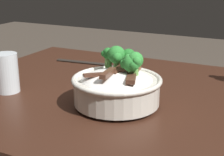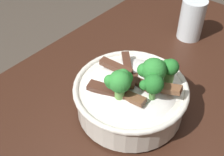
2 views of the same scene
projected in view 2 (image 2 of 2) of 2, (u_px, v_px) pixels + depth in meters
rice_bowl at (131, 93)px, 0.61m from camera, size 0.24×0.24×0.15m
drinking_glass at (191, 22)px, 0.82m from camera, size 0.07×0.07×0.12m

